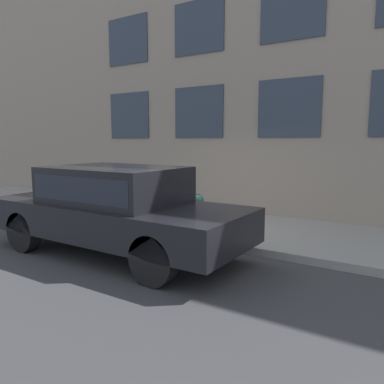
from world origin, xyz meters
TOP-DOWN VIEW (x-y plane):
  - ground_plane at (0.00, 0.00)m, footprint 80.00×80.00m
  - sidewalk at (1.54, 0.00)m, footprint 3.09×60.00m
  - building_facade at (3.24, 0.00)m, footprint 0.33×40.00m
  - fire_hydrant at (0.46, -0.29)m, footprint 0.34×0.45m
  - person at (0.77, 0.21)m, footprint 0.30×0.20m
  - parked_car_charcoal_near at (-1.27, 0.43)m, footprint 1.95×5.07m

SIDE VIEW (x-z plane):
  - ground_plane at x=0.00m, z-range 0.00..0.00m
  - sidewalk at x=1.54m, z-range 0.00..0.15m
  - fire_hydrant at x=0.46m, z-range 0.16..0.98m
  - person at x=0.77m, z-range 0.27..1.50m
  - parked_car_charcoal_near at x=-1.27m, z-range 0.10..1.73m
  - building_facade at x=3.24m, z-range 0.00..10.54m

